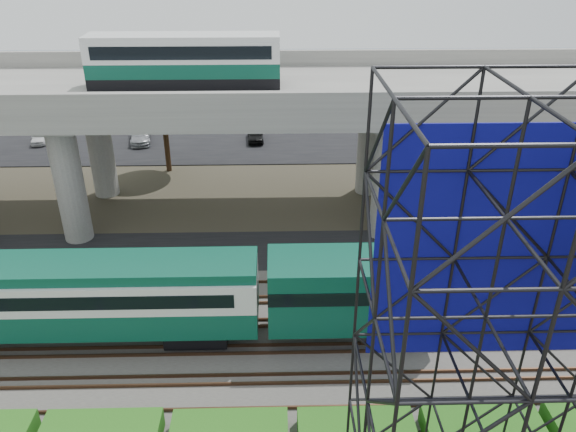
{
  "coord_description": "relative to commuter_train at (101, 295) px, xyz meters",
  "views": [
    {
      "loc": [
        2.91,
        -19.99,
        18.35
      ],
      "look_at": [
        3.57,
        6.0,
        4.87
      ],
      "focal_mm": 35.0,
      "sensor_mm": 36.0,
      "label": 1
    }
  ],
  "objects": [
    {
      "name": "ground",
      "position": [
        5.36,
        -2.0,
        -2.88
      ],
      "size": [
        140.0,
        140.0,
        0.0
      ],
      "primitive_type": "plane",
      "color": "#474233",
      "rests_on": "ground"
    },
    {
      "name": "ballast_bed",
      "position": [
        5.36,
        0.0,
        -2.78
      ],
      "size": [
        90.0,
        12.0,
        0.2
      ],
      "primitive_type": "cube",
      "color": "slate",
      "rests_on": "ground"
    },
    {
      "name": "service_road",
      "position": [
        5.36,
        8.5,
        -2.84
      ],
      "size": [
        90.0,
        5.0,
        0.08
      ],
      "primitive_type": "cube",
      "color": "black",
      "rests_on": "ground"
    },
    {
      "name": "parking_lot",
      "position": [
        5.36,
        32.0,
        -2.84
      ],
      "size": [
        90.0,
        18.0,
        0.08
      ],
      "primitive_type": "cube",
      "color": "black",
      "rests_on": "ground"
    },
    {
      "name": "harbor_water",
      "position": [
        5.36,
        54.0,
        -2.87
      ],
      "size": [
        140.0,
        40.0,
        0.03
      ],
      "primitive_type": "cube",
      "color": "#4A5E7A",
      "rests_on": "ground"
    },
    {
      "name": "rail_tracks",
      "position": [
        5.36,
        -0.0,
        -2.6
      ],
      "size": [
        90.0,
        9.52,
        0.16
      ],
      "color": "#472D1E",
      "rests_on": "ballast_bed"
    },
    {
      "name": "commuter_train",
      "position": [
        0.0,
        0.0,
        0.0
      ],
      "size": [
        29.3,
        3.06,
        4.3
      ],
      "color": "black",
      "rests_on": "rail_tracks"
    },
    {
      "name": "overpass",
      "position": [
        5.16,
        14.0,
        5.33
      ],
      "size": [
        80.0,
        12.0,
        12.4
      ],
      "color": "#9E9B93",
      "rests_on": "ground"
    },
    {
      "name": "scaffold_tower",
      "position": [
        15.41,
        -9.98,
        4.59
      ],
      "size": [
        9.36,
        6.36,
        15.0
      ],
      "color": "black",
      "rests_on": "ground"
    },
    {
      "name": "trees",
      "position": [
        0.69,
        14.17,
        2.69
      ],
      "size": [
        40.94,
        16.94,
        7.69
      ],
      "color": "#382314",
      "rests_on": "ground"
    },
    {
      "name": "parked_cars",
      "position": [
        6.83,
        31.72,
        -2.2
      ],
      "size": [
        39.51,
        9.83,
        1.29
      ],
      "color": "white",
      "rests_on": "parking_lot"
    }
  ]
}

